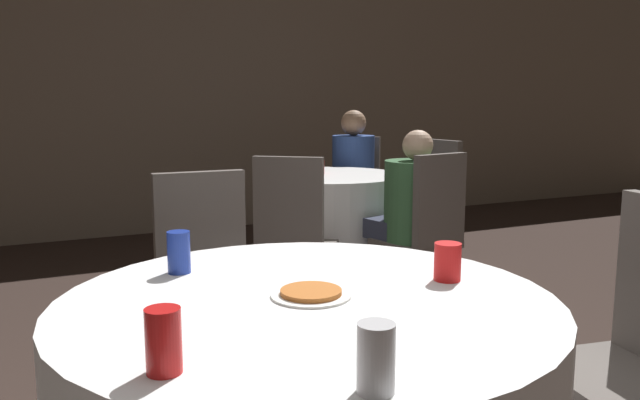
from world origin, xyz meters
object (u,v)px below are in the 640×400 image
object	(u,v)px
chair_near_north	(206,271)
chair_far_south	(429,223)
person_green_jacket	(408,217)
soda_can_red	(163,341)
table_far	(328,228)
soda_can_silver	(376,358)
chair_far_east	(434,193)
chair_far_southwest	(292,228)
chair_far_northeast	(355,185)
pizza_plate_near	(311,293)
soda_can_blue	(179,252)
person_blue_shirt	(351,182)

from	to	relation	value
chair_near_north	chair_far_south	world-z (taller)	same
person_green_jacket	soda_can_red	xyz separation A→B (m)	(-1.83, -1.98, 0.25)
table_far	soda_can_silver	size ratio (longest dim) A/B	8.53
chair_far_east	soda_can_silver	xyz separation A→B (m)	(-2.31, -3.05, 0.25)
chair_far_south	person_green_jacket	world-z (taller)	person_green_jacket
table_far	soda_can_red	world-z (taller)	soda_can_red
chair_far_southwest	chair_far_northeast	bearing A→B (deg)	89.09
chair_near_north	pizza_plate_near	bearing A→B (deg)	90.66
chair_near_north	chair_far_northeast	world-z (taller)	same
chair_far_south	soda_can_blue	world-z (taller)	chair_far_south
pizza_plate_near	soda_can_red	xyz separation A→B (m)	(-0.43, -0.30, 0.05)
chair_far_southwest	chair_far_northeast	xyz separation A→B (m)	(1.19, 1.46, 0.00)
person_blue_shirt	pizza_plate_near	world-z (taller)	person_blue_shirt
person_green_jacket	pizza_plate_near	bearing A→B (deg)	-141.57
chair_far_south	chair_far_east	distance (m)	1.24
chair_far_southwest	soda_can_silver	distance (m)	2.38
chair_far_south	soda_can_red	bearing A→B (deg)	-147.44
person_green_jacket	soda_can_blue	bearing A→B (deg)	-153.27
chair_far_northeast	person_green_jacket	size ratio (longest dim) A/B	0.88
chair_far_east	soda_can_red	size ratio (longest dim) A/B	7.88
soda_can_red	chair_far_southwest	bearing A→B (deg)	61.32
chair_far_east	chair_near_north	bearing A→B (deg)	119.50
pizza_plate_near	soda_can_red	world-z (taller)	soda_can_red
soda_can_red	chair_far_south	bearing A→B (deg)	44.25
table_far	chair_far_east	xyz separation A→B (m)	(0.94, 0.07, 0.18)
table_far	person_blue_shirt	world-z (taller)	person_blue_shirt
chair_far_southwest	table_far	bearing A→B (deg)	90.00
soda_can_red	chair_far_northeast	bearing A→B (deg)	56.59
chair_far_southwest	soda_can_red	xyz separation A→B (m)	(-1.09, -2.00, 0.25)
soda_can_silver	soda_can_red	bearing A→B (deg)	143.05
chair_far_east	chair_far_northeast	distance (m)	0.73
chair_far_northeast	soda_can_red	size ratio (longest dim) A/B	7.88
pizza_plate_near	person_green_jacket	bearing A→B (deg)	50.13
soda_can_red	soda_can_silver	bearing A→B (deg)	-36.95
table_far	chair_far_east	bearing A→B (deg)	4.41
chair_near_north	person_blue_shirt	world-z (taller)	person_blue_shirt
chair_far_south	chair_far_east	size ratio (longest dim) A/B	1.00
table_far	soda_can_red	bearing A→B (deg)	-121.46
person_green_jacket	soda_can_red	bearing A→B (deg)	-144.51
table_far	person_green_jacket	bearing A→B (deg)	-78.30
chair_far_northeast	person_green_jacket	world-z (taller)	person_green_jacket
chair_near_north	chair_far_southwest	bearing A→B (deg)	-134.31
chair_far_northeast	person_blue_shirt	bearing A→B (deg)	90.00
chair_far_northeast	soda_can_red	xyz separation A→B (m)	(-2.28, -3.46, 0.25)
soda_can_red	soda_can_blue	xyz separation A→B (m)	(0.18, 0.67, 0.00)
soda_can_blue	person_green_jacket	bearing A→B (deg)	38.43
chair_far_southwest	soda_can_blue	bearing A→B (deg)	-86.22
chair_far_southwest	person_blue_shirt	size ratio (longest dim) A/B	0.81
chair_near_north	soda_can_blue	xyz separation A→B (m)	(-0.26, -0.68, 0.25)
chair_far_southwest	chair_far_northeast	size ratio (longest dim) A/B	1.00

